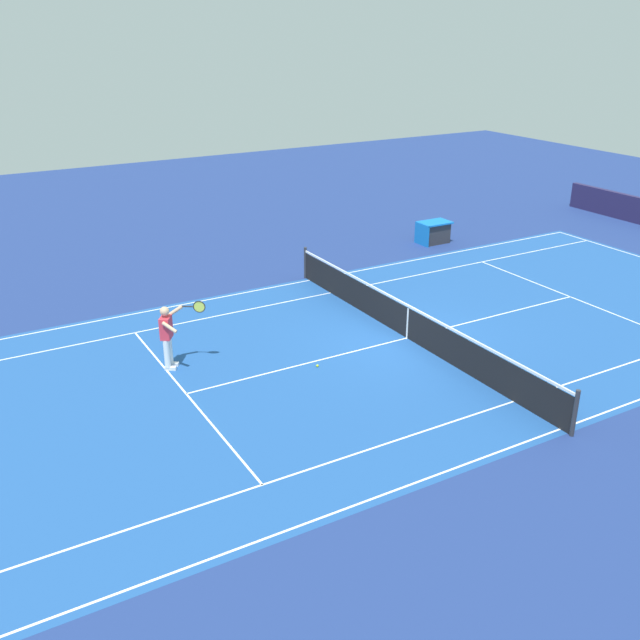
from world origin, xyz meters
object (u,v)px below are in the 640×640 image
equipment_cart_tarped (433,232)px  tennis_ball (317,366)px  tennis_net (408,322)px  tennis_player_near (168,334)px

equipment_cart_tarped → tennis_ball: bearing=37.6°
tennis_net → equipment_cart_tarped: bearing=-132.6°
tennis_net → tennis_ball: 3.08m
tennis_player_near → tennis_ball: bearing=150.5°
tennis_ball → tennis_player_near: bearing=-29.5°
tennis_net → equipment_cart_tarped: tennis_net is taller
tennis_ball → equipment_cart_tarped: 11.87m
tennis_net → equipment_cart_tarped: size_ratio=9.36×
tennis_player_near → tennis_ball: 3.80m
tennis_net → tennis_ball: (3.03, 0.31, -0.46)m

